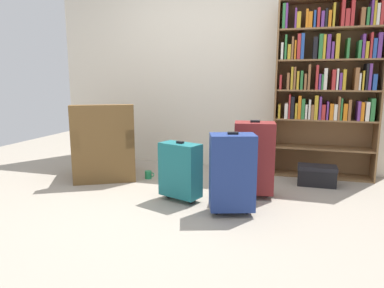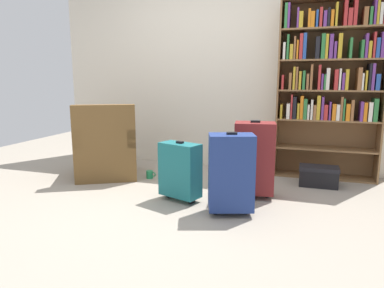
{
  "view_description": "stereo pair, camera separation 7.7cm",
  "coord_description": "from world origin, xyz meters",
  "px_view_note": "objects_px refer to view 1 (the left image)",
  "views": [
    {
      "loc": [
        1.11,
        -2.94,
        1.19
      ],
      "look_at": [
        0.14,
        0.32,
        0.55
      ],
      "focal_mm": 32.73,
      "sensor_mm": 36.0,
      "label": 1
    },
    {
      "loc": [
        1.18,
        -2.92,
        1.19
      ],
      "look_at": [
        0.14,
        0.32,
        0.55
      ],
      "focal_mm": 32.73,
      "sensor_mm": 36.0,
      "label": 2
    }
  ],
  "objects_px": {
    "mug": "(148,175)",
    "storage_box": "(317,175)",
    "bookshelf": "(327,78)",
    "suitcase_dark_red": "(254,158)",
    "suitcase_navy_blue": "(232,172)",
    "suitcase_teal": "(180,170)",
    "armchair": "(105,152)"
  },
  "relations": [
    {
      "from": "suitcase_teal",
      "to": "suitcase_navy_blue",
      "type": "height_order",
      "value": "suitcase_navy_blue"
    },
    {
      "from": "mug",
      "to": "suitcase_teal",
      "type": "xyz_separation_m",
      "value": [
        0.61,
        -0.62,
        0.26
      ]
    },
    {
      "from": "armchair",
      "to": "mug",
      "type": "relative_size",
      "value": 7.89
    },
    {
      "from": "bookshelf",
      "to": "armchair",
      "type": "height_order",
      "value": "bookshelf"
    },
    {
      "from": "mug",
      "to": "suitcase_navy_blue",
      "type": "xyz_separation_m",
      "value": [
        1.16,
        -0.81,
        0.34
      ]
    },
    {
      "from": "bookshelf",
      "to": "suitcase_dark_red",
      "type": "bearing_deg",
      "value": -125.26
    },
    {
      "from": "bookshelf",
      "to": "armchair",
      "type": "distance_m",
      "value": 2.79
    },
    {
      "from": "storage_box",
      "to": "suitcase_teal",
      "type": "relative_size",
      "value": 0.71
    },
    {
      "from": "armchair",
      "to": "suitcase_dark_red",
      "type": "xyz_separation_m",
      "value": [
        1.82,
        -0.21,
        0.09
      ]
    },
    {
      "from": "suitcase_teal",
      "to": "suitcase_navy_blue",
      "type": "distance_m",
      "value": 0.58
    },
    {
      "from": "mug",
      "to": "bookshelf",
      "type": "bearing_deg",
      "value": 19.79
    },
    {
      "from": "mug",
      "to": "suitcase_navy_blue",
      "type": "bearing_deg",
      "value": -35.11
    },
    {
      "from": "storage_box",
      "to": "suitcase_dark_red",
      "type": "relative_size",
      "value": 0.54
    },
    {
      "from": "bookshelf",
      "to": "storage_box",
      "type": "bearing_deg",
      "value": -99.36
    },
    {
      "from": "bookshelf",
      "to": "suitcase_dark_red",
      "type": "distance_m",
      "value": 1.46
    },
    {
      "from": "suitcase_teal",
      "to": "suitcase_navy_blue",
      "type": "bearing_deg",
      "value": -19.65
    },
    {
      "from": "suitcase_teal",
      "to": "suitcase_dark_red",
      "type": "bearing_deg",
      "value": 26.36
    },
    {
      "from": "armchair",
      "to": "storage_box",
      "type": "bearing_deg",
      "value": 8.82
    },
    {
      "from": "bookshelf",
      "to": "suitcase_navy_blue",
      "type": "relative_size",
      "value": 2.82
    },
    {
      "from": "suitcase_teal",
      "to": "suitcase_dark_red",
      "type": "height_order",
      "value": "suitcase_dark_red"
    },
    {
      "from": "mug",
      "to": "storage_box",
      "type": "distance_m",
      "value": 1.95
    },
    {
      "from": "mug",
      "to": "suitcase_teal",
      "type": "distance_m",
      "value": 0.91
    },
    {
      "from": "suitcase_dark_red",
      "to": "storage_box",
      "type": "bearing_deg",
      "value": 42.63
    },
    {
      "from": "mug",
      "to": "storage_box",
      "type": "relative_size",
      "value": 0.29
    },
    {
      "from": "suitcase_teal",
      "to": "mug",
      "type": "bearing_deg",
      "value": 134.72
    },
    {
      "from": "bookshelf",
      "to": "mug",
      "type": "relative_size",
      "value": 17.34
    },
    {
      "from": "storage_box",
      "to": "suitcase_navy_blue",
      "type": "relative_size",
      "value": 0.57
    },
    {
      "from": "armchair",
      "to": "storage_box",
      "type": "distance_m",
      "value": 2.5
    },
    {
      "from": "suitcase_dark_red",
      "to": "mug",
      "type": "bearing_deg",
      "value": 167.39
    },
    {
      "from": "suitcase_teal",
      "to": "suitcase_dark_red",
      "type": "distance_m",
      "value": 0.75
    },
    {
      "from": "mug",
      "to": "storage_box",
      "type": "height_order",
      "value": "storage_box"
    },
    {
      "from": "mug",
      "to": "suitcase_dark_red",
      "type": "height_order",
      "value": "suitcase_dark_red"
    }
  ]
}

